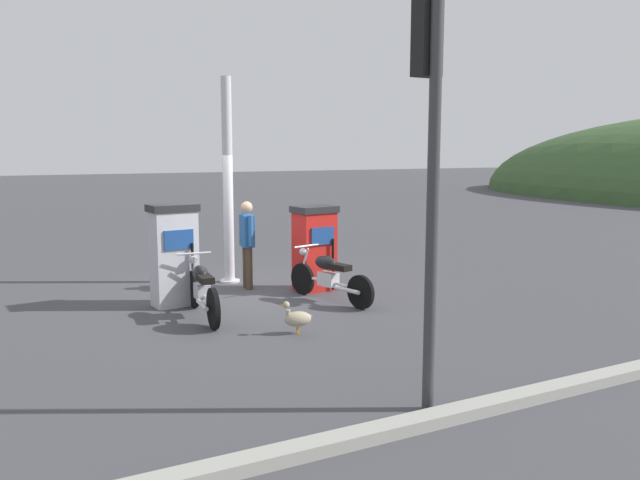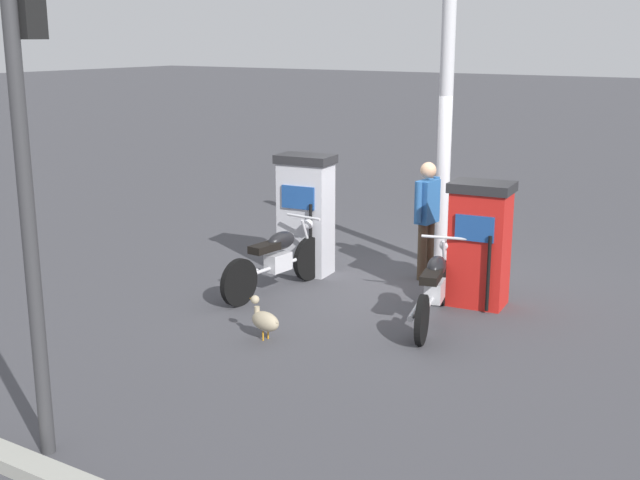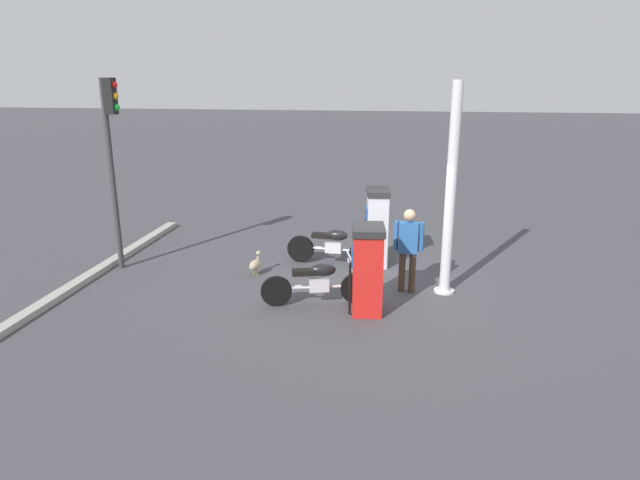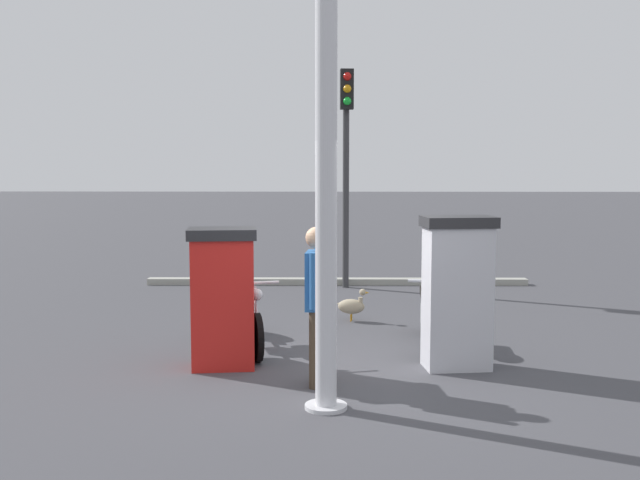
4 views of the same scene
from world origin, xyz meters
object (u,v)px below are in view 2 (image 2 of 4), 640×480
object	(u,v)px
fuel_pump_far	(480,243)
canopy_support_pole	(445,136)
motorcycle_far_pump	(434,286)
wandering_duck	(265,320)
attendant_person	(427,213)
motorcycle_near_pump	(277,259)
fuel_pump_near	(306,214)
roadside_traffic_light	(27,118)

from	to	relation	value
fuel_pump_far	canopy_support_pole	bearing A→B (deg)	-140.52
motorcycle_far_pump	wandering_duck	xyz separation A→B (m)	(1.57, -1.34, -0.21)
fuel_pump_far	attendant_person	distance (m)	1.28
motorcycle_near_pump	attendant_person	xyz separation A→B (m)	(-1.65, 1.38, 0.50)
motorcycle_far_pump	wandering_duck	size ratio (longest dim) A/B	4.07
fuel_pump_near	roadside_traffic_light	xyz separation A→B (m)	(5.45, 1.15, 1.86)
fuel_pump_far	canopy_support_pole	size ratio (longest dim) A/B	0.40
wandering_duck	canopy_support_pole	bearing A→B (deg)	175.00
attendant_person	motorcycle_far_pump	bearing A→B (deg)	29.00
fuel_pump_near	canopy_support_pole	bearing A→B (deg)	134.50
roadside_traffic_light	canopy_support_pole	distance (m)	6.93
fuel_pump_near	attendant_person	distance (m)	1.71
roadside_traffic_light	motorcycle_near_pump	bearing A→B (deg)	-167.83
motorcycle_near_pump	motorcycle_far_pump	size ratio (longest dim) A/B	1.03
fuel_pump_near	attendant_person	bearing A→B (deg)	114.05
fuel_pump_near	attendant_person	world-z (taller)	fuel_pump_near
motorcycle_far_pump	roadside_traffic_light	distance (m)	5.25
motorcycle_near_pump	motorcycle_far_pump	bearing A→B (deg)	91.18
attendant_person	motorcycle_near_pump	bearing A→B (deg)	-39.90
motorcycle_near_pump	wandering_duck	size ratio (longest dim) A/B	4.19
wandering_duck	canopy_support_pole	world-z (taller)	canopy_support_pole
fuel_pump_near	fuel_pump_far	bearing A→B (deg)	90.00
motorcycle_far_pump	attendant_person	distance (m)	1.90
fuel_pump_near	fuel_pump_far	xyz separation A→B (m)	(0.00, 2.63, -0.07)
fuel_pump_near	canopy_support_pole	distance (m)	2.29
motorcycle_near_pump	canopy_support_pole	world-z (taller)	canopy_support_pole
fuel_pump_near	roadside_traffic_light	world-z (taller)	roadside_traffic_light
wandering_duck	canopy_support_pole	distance (m)	4.27
motorcycle_far_pump	wandering_duck	world-z (taller)	motorcycle_far_pump
fuel_pump_near	roadside_traffic_light	distance (m)	5.87
fuel_pump_far	wandering_duck	world-z (taller)	fuel_pump_far
fuel_pump_far	motorcycle_far_pump	size ratio (longest dim) A/B	0.80
motorcycle_near_pump	attendant_person	world-z (taller)	attendant_person
motorcycle_far_pump	wandering_duck	bearing A→B (deg)	-40.42
motorcycle_near_pump	wandering_duck	distance (m)	1.80
wandering_duck	fuel_pump_far	bearing A→B (deg)	148.50
motorcycle_near_pump	canopy_support_pole	bearing A→B (deg)	151.89
fuel_pump_near	motorcycle_near_pump	size ratio (longest dim) A/B	0.84
motorcycle_far_pump	canopy_support_pole	xyz separation A→B (m)	(-2.33, -1.00, 1.48)
motorcycle_far_pump	wandering_duck	distance (m)	2.07
fuel_pump_far	fuel_pump_near	bearing A→B (deg)	-90.00
fuel_pump_near	motorcycle_far_pump	xyz separation A→B (m)	(0.91, 2.45, -0.43)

